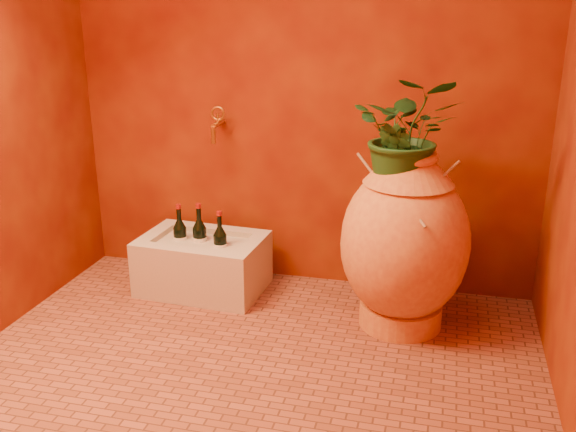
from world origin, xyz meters
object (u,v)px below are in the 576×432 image
(wine_bottle_b, at_px, (200,239))
(stone_basin, at_px, (203,265))
(wall_tap, at_px, (217,123))
(wine_bottle_c, at_px, (220,246))
(wine_bottle_a, at_px, (180,239))
(amphora, at_px, (405,242))

(wine_bottle_b, bearing_deg, stone_basin, -49.60)
(stone_basin, relative_size, wall_tap, 3.63)
(wine_bottle_b, bearing_deg, wine_bottle_c, -19.63)
(wine_bottle_b, relative_size, wall_tap, 1.70)
(wine_bottle_a, height_order, wine_bottle_c, wine_bottle_a)
(wine_bottle_a, distance_m, wall_tap, 0.66)
(wine_bottle_a, distance_m, wine_bottle_b, 0.11)
(amphora, height_order, wine_bottle_b, amphora)
(amphora, bearing_deg, wine_bottle_a, 172.49)
(stone_basin, xyz_separation_m, wine_bottle_c, (0.11, -0.02, 0.13))
(amphora, xyz_separation_m, wine_bottle_a, (-1.21, 0.16, -0.16))
(wine_bottle_c, xyz_separation_m, wall_tap, (-0.08, 0.22, 0.61))
(amphora, distance_m, wall_tap, 1.18)
(stone_basin, relative_size, wine_bottle_b, 2.14)
(amphora, distance_m, wine_bottle_a, 1.23)
(wine_bottle_a, relative_size, wall_tap, 1.64)
(amphora, height_order, stone_basin, amphora)
(wine_bottle_b, height_order, wall_tap, wall_tap)
(stone_basin, height_order, wine_bottle_c, wine_bottle_c)
(wine_bottle_b, distance_m, wine_bottle_c, 0.14)
(stone_basin, bearing_deg, wine_bottle_c, -11.14)
(amphora, relative_size, stone_basin, 1.28)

